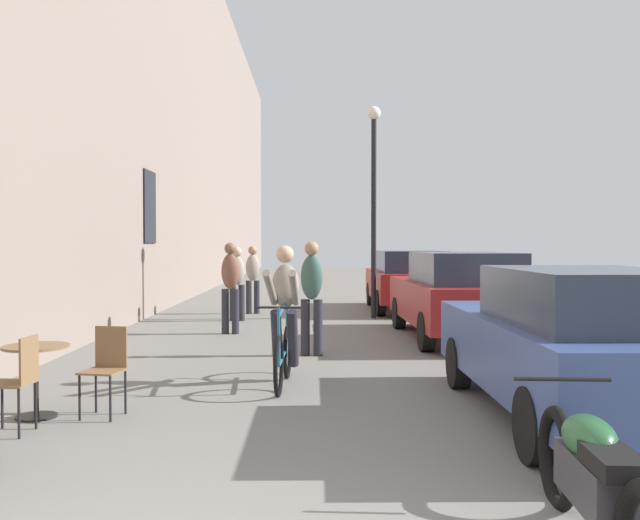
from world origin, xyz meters
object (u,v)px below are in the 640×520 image
at_px(pedestrian_far, 237,279).
at_px(parked_car_nearest, 574,342).
at_px(cafe_table_mid, 36,365).
at_px(cafe_chair_mid_toward_street, 106,364).
at_px(parked_car_third, 408,280).
at_px(cafe_chair_mid_toward_wall, 18,377).
at_px(pedestrian_mid, 230,282).
at_px(pedestrian_near, 312,291).
at_px(pedestrian_furthest, 253,276).
at_px(street_lamp, 374,184).
at_px(cyclist_on_bicycle, 284,318).
at_px(parked_motorcycle, 596,481).
at_px(parked_car_second, 458,294).

bearing_deg(pedestrian_far, parked_car_nearest, -63.86).
height_order(cafe_table_mid, pedestrian_far, pedestrian_far).
height_order(cafe_chair_mid_toward_street, parked_car_third, parked_car_third).
relative_size(cafe_chair_mid_toward_wall, pedestrian_mid, 0.51).
distance_m(pedestrian_far, parked_car_nearest, 9.63).
bearing_deg(cafe_chair_mid_toward_wall, pedestrian_near, 58.14).
height_order(pedestrian_furthest, street_lamp, street_lamp).
bearing_deg(cafe_chair_mid_toward_street, street_lamp, 68.54).
xyz_separation_m(cyclist_on_bicycle, street_lamp, (1.76, 7.34, 2.30)).
bearing_deg(cafe_chair_mid_toward_street, parked_motorcycle, -40.08).
relative_size(cafe_table_mid, parked_motorcycle, 0.34).
bearing_deg(street_lamp, cafe_chair_mid_toward_street, -111.46).
distance_m(pedestrian_far, parked_car_second, 5.27).
xyz_separation_m(pedestrian_near, pedestrian_furthest, (-1.47, 6.28, -0.05)).
bearing_deg(parked_car_third, cyclist_on_bicycle, -107.17).
bearing_deg(cafe_chair_mid_toward_street, pedestrian_mid, 85.37).
bearing_deg(pedestrian_near, street_lamp, 74.79).
relative_size(pedestrian_near, pedestrian_mid, 1.01).
height_order(cyclist_on_bicycle, pedestrian_far, cyclist_on_bicycle).
distance_m(cafe_table_mid, cyclist_on_bicycle, 2.91).
bearing_deg(parked_car_third, cafe_chair_mid_toward_street, -113.15).
bearing_deg(parked_car_nearest, parked_car_second, 89.15).
bearing_deg(pedestrian_mid, parked_motorcycle, -71.09).
bearing_deg(cafe_chair_mid_toward_wall, pedestrian_mid, 80.84).
height_order(street_lamp, parked_car_third, street_lamp).
bearing_deg(pedestrian_near, parked_car_second, 33.21).
relative_size(cyclist_on_bicycle, parked_car_nearest, 0.42).
relative_size(pedestrian_near, parked_car_nearest, 0.42).
distance_m(cafe_chair_mid_toward_street, parked_motorcycle, 4.79).
bearing_deg(pedestrian_far, parked_car_second, -34.79).
bearing_deg(pedestrian_far, parked_car_third, 28.16).
height_order(cafe_chair_mid_toward_street, pedestrian_mid, pedestrian_mid).
relative_size(cafe_table_mid, cafe_chair_mid_toward_wall, 0.81).
height_order(cafe_chair_mid_toward_street, parked_motorcycle, cafe_chair_mid_toward_street).
bearing_deg(parked_car_third, cafe_chair_mid_toward_wall, -114.51).
distance_m(pedestrian_mid, parked_car_second, 4.29).
distance_m(street_lamp, parked_motorcycle, 12.27).
bearing_deg(parked_car_third, pedestrian_far, -151.84).
relative_size(cafe_chair_mid_toward_wall, parked_car_second, 0.20).
bearing_deg(parked_motorcycle, cafe_table_mid, 145.28).
xyz_separation_m(cafe_chair_mid_toward_wall, pedestrian_near, (2.66, 4.29, 0.48)).
bearing_deg(parked_car_second, pedestrian_near, -146.79).
bearing_deg(street_lamp, pedestrian_furthest, 160.48).
distance_m(cafe_chair_mid_toward_wall, parked_car_nearest, 5.25).
height_order(pedestrian_near, parked_car_third, pedestrian_near).
bearing_deg(cafe_chair_mid_toward_street, cafe_table_mid, -173.70).
xyz_separation_m(cyclist_on_bicycle, parked_car_nearest, (2.90, -1.81, -0.03)).
bearing_deg(pedestrian_furthest, cafe_table_mid, -97.27).
distance_m(street_lamp, parked_car_third, 3.05).
relative_size(cafe_chair_mid_toward_street, parked_car_second, 0.20).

